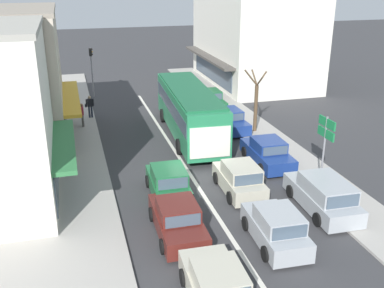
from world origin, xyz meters
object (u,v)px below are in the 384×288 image
object	(u,v)px
hatchback_behind_bus_near	(240,179)
parked_sedan_kerb_third	(228,120)
city_bus	(189,109)
pedestrian_browsing_midblock	(82,114)
hatchback_adjacent_lane_trail	(276,228)
hatchback_behind_bus_mid	(168,183)
sedan_queue_far_back	(177,219)
pedestrian_with_handbag_near	(90,105)
parked_wagon_kerb_front	(323,195)
directional_road_sign	(326,134)
parked_sedan_kerb_rear	(209,100)
street_tree_right	(256,103)
parked_sedan_kerb_second	(267,153)
traffic_light_downstreet	(91,64)

from	to	relation	value
hatchback_behind_bus_near	parked_sedan_kerb_third	distance (m)	9.40
city_bus	pedestrian_browsing_midblock	size ratio (longest dim) A/B	6.73
hatchback_adjacent_lane_trail	hatchback_behind_bus_mid	distance (m)	6.03
hatchback_behind_bus_near	sedan_queue_far_back	xyz separation A→B (m)	(-3.81, -2.82, -0.05)
pedestrian_with_handbag_near	city_bus	bearing A→B (deg)	-42.07
parked_wagon_kerb_front	directional_road_sign	bearing A→B (deg)	60.80
sedan_queue_far_back	parked_wagon_kerb_front	world-z (taller)	parked_wagon_kerb_front
parked_sedan_kerb_rear	street_tree_right	size ratio (longest dim) A/B	0.97
hatchback_behind_bus_near	street_tree_right	bearing A→B (deg)	62.37
parked_sedan_kerb_rear	sedan_queue_far_back	bearing A→B (deg)	-111.65
street_tree_right	pedestrian_with_handbag_near	size ratio (longest dim) A/B	2.65
directional_road_sign	street_tree_right	xyz separation A→B (m)	(-0.14, 8.27, -0.66)
parked_wagon_kerb_front	parked_sedan_kerb_third	xyz separation A→B (m)	(-0.35, 11.68, -0.08)
city_bus	hatchback_adjacent_lane_trail	distance (m)	13.07
hatchback_behind_bus_mid	hatchback_adjacent_lane_trail	bearing A→B (deg)	-57.83
pedestrian_browsing_midblock	parked_sedan_kerb_second	bearing A→B (deg)	-43.15
city_bus	parked_sedan_kerb_second	bearing A→B (deg)	-61.53
hatchback_behind_bus_mid	parked_sedan_kerb_rear	distance (m)	15.23
hatchback_behind_bus_near	parked_sedan_kerb_rear	distance (m)	14.65
parked_sedan_kerb_third	directional_road_sign	size ratio (longest dim) A/B	1.18
hatchback_behind_bus_mid	traffic_light_downstreet	world-z (taller)	traffic_light_downstreet
parked_sedan_kerb_third	street_tree_right	size ratio (longest dim) A/B	0.99
sedan_queue_far_back	parked_sedan_kerb_third	bearing A→B (deg)	61.41
parked_sedan_kerb_second	hatchback_adjacent_lane_trail	bearing A→B (deg)	-112.04
city_bus	directional_road_sign	size ratio (longest dim) A/B	3.05
sedan_queue_far_back	pedestrian_with_handbag_near	bearing A→B (deg)	98.40
parked_wagon_kerb_front	parked_sedan_kerb_second	size ratio (longest dim) A/B	1.08
directional_road_sign	pedestrian_with_handbag_near	xyz separation A→B (m)	(-10.62, 14.17, -1.64)
parked_sedan_kerb_second	street_tree_right	xyz separation A→B (m)	(1.41, 5.14, 1.38)
hatchback_behind_bus_near	pedestrian_with_handbag_near	xyz separation A→B (m)	(-6.28, 13.90, 0.36)
street_tree_right	parked_sedan_kerb_third	bearing A→B (deg)	146.69
parked_wagon_kerb_front	parked_sedan_kerb_second	bearing A→B (deg)	92.21
traffic_light_downstreet	directional_road_sign	distance (m)	22.97
hatchback_behind_bus_mid	directional_road_sign	world-z (taller)	directional_road_sign
hatchback_behind_bus_near	parked_sedan_kerb_second	distance (m)	4.00
parked_sedan_kerb_second	street_tree_right	distance (m)	5.50
parked_sedan_kerb_rear	traffic_light_downstreet	world-z (taller)	traffic_light_downstreet
sedan_queue_far_back	parked_sedan_kerb_second	distance (m)	8.71
city_bus	parked_wagon_kerb_front	xyz separation A→B (m)	(3.24, -11.11, -1.14)
directional_road_sign	pedestrian_browsing_midblock	distance (m)	16.69
hatchback_adjacent_lane_trail	pedestrian_with_handbag_near	bearing A→B (deg)	108.15
city_bus	pedestrian_browsing_midblock	distance (m)	7.58
city_bus	parked_sedan_kerb_rear	bearing A→B (deg)	61.13
parked_sedan_kerb_second	street_tree_right	size ratio (longest dim) A/B	0.98
city_bus	hatchback_behind_bus_near	xyz separation A→B (m)	(0.25, -8.45, -1.17)
city_bus	pedestrian_with_handbag_near	world-z (taller)	city_bus
city_bus	pedestrian_with_handbag_near	size ratio (longest dim) A/B	6.73
parked_wagon_kerb_front	pedestrian_browsing_midblock	world-z (taller)	pedestrian_browsing_midblock
sedan_queue_far_back	pedestrian_with_handbag_near	world-z (taller)	pedestrian_with_handbag_near
hatchback_adjacent_lane_trail	pedestrian_browsing_midblock	size ratio (longest dim) A/B	2.31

